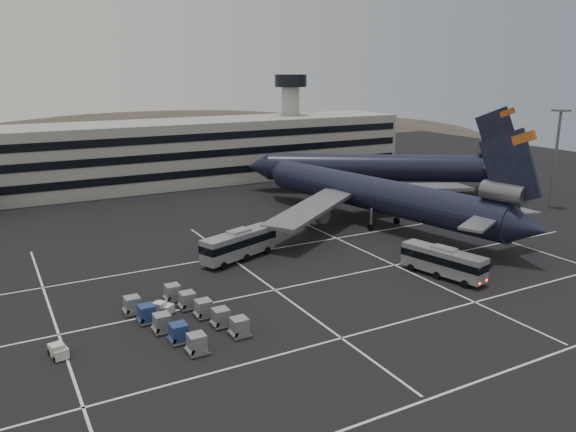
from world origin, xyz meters
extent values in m
plane|color=black|center=(0.00, 0.00, 0.00)|extent=(260.00, 260.00, 0.00)
cube|color=silver|center=(0.00, -22.00, 0.01)|extent=(90.00, 0.25, 0.01)
cube|color=silver|center=(0.00, -10.00, 0.01)|extent=(90.00, 0.25, 0.01)
cube|color=silver|center=(0.00, 4.00, 0.01)|extent=(90.00, 0.25, 0.01)
cube|color=silver|center=(0.00, 18.00, 0.01)|extent=(90.00, 0.25, 0.01)
cube|color=silver|center=(-30.00, 6.00, 0.01)|extent=(0.25, 55.00, 0.01)
cube|color=silver|center=(-6.00, 6.00, 0.01)|extent=(0.25, 55.00, 0.01)
cube|color=silver|center=(12.00, 6.00, 0.01)|extent=(0.25, 55.00, 0.01)
cube|color=silver|center=(34.00, 6.00, 0.01)|extent=(0.25, 55.00, 0.01)
cube|color=gray|center=(0.00, 72.00, 7.00)|extent=(120.00, 18.00, 14.00)
cube|color=black|center=(0.00, 62.95, 3.50)|extent=(118.00, 0.20, 1.60)
cube|color=black|center=(0.00, 62.95, 7.50)|extent=(118.00, 0.20, 1.60)
cube|color=black|center=(0.00, 62.95, 11.20)|extent=(118.00, 0.20, 1.60)
cylinder|color=gray|center=(35.00, 74.00, 11.00)|extent=(4.40, 4.40, 22.00)
cylinder|color=black|center=(35.00, 74.00, 22.50)|extent=(8.00, 8.00, 3.00)
ellipsoid|color=#38332B|center=(30.00, 170.00, -13.50)|extent=(252.00, 180.00, 44.00)
ellipsoid|color=#38332B|center=(110.00, 170.00, -9.00)|extent=(168.00, 120.00, 24.00)
cylinder|color=slate|center=(58.00, 15.00, 9.00)|extent=(0.50, 0.50, 18.00)
cube|color=slate|center=(58.00, 15.00, 18.10)|extent=(2.40, 2.40, 0.35)
cylinder|color=black|center=(22.02, 21.44, 5.20)|extent=(14.39, 48.21, 5.60)
cone|color=black|center=(17.17, 47.18, 5.20)|extent=(6.34, 5.46, 5.60)
cone|color=black|center=(26.92, -4.61, 5.20)|extent=(5.88, 5.85, 5.04)
cube|color=black|center=(26.28, -1.17, 12.60)|extent=(2.25, 9.40, 10.97)
cube|color=#AF5217|center=(26.55, -2.64, 16.80)|extent=(1.14, 3.28, 2.24)
cylinder|color=#595B60|center=(26.18, -0.68, 9.30)|extent=(3.76, 6.40, 2.70)
cube|color=slate|center=(21.96, -0.96, 5.80)|extent=(8.16, 5.85, 0.87)
cube|color=slate|center=(30.22, 0.59, 5.80)|extent=(7.58, 3.37, 0.87)
cube|color=slate|center=(9.36, 21.09, 4.40)|extent=(21.49, 16.51, 1.75)
cylinder|color=#595B60|center=(11.76, 24.59, 2.70)|extent=(3.67, 5.90, 2.70)
cube|color=slate|center=(33.93, 25.71, 4.40)|extent=(22.65, 9.72, 1.75)
cylinder|color=#595B60|center=(30.43, 28.11, 2.70)|extent=(3.67, 5.90, 2.70)
cylinder|color=slate|center=(19.17, 36.53, 2.20)|extent=(0.44, 0.44, 3.00)
cylinder|color=black|center=(19.17, 36.53, 0.55)|extent=(0.70, 1.17, 1.10)
cylinder|color=slate|center=(19.24, 18.88, 2.20)|extent=(0.44, 0.44, 3.00)
cylinder|color=black|center=(19.24, 18.88, 0.55)|extent=(0.70, 1.17, 1.10)
cylinder|color=slate|center=(25.53, 20.06, 2.20)|extent=(0.44, 0.44, 3.00)
cylinder|color=black|center=(25.53, 20.06, 0.55)|extent=(0.70, 1.17, 1.10)
cylinder|color=black|center=(39.04, 41.48, 5.20)|extent=(43.45, 30.58, 5.60)
cone|color=black|center=(16.96, 55.60, 5.20)|extent=(6.81, 7.14, 5.60)
cone|color=black|center=(61.36, 27.20, 5.20)|extent=(6.93, 6.94, 5.04)
cube|color=black|center=(58.41, 29.09, 12.60)|extent=(8.25, 5.53, 10.97)
cube|color=#AF5217|center=(59.67, 28.28, 16.80)|extent=(3.02, 2.20, 2.24)
cylinder|color=#595B60|center=(57.99, 29.36, 9.30)|extent=(6.51, 5.51, 2.70)
cube|color=slate|center=(55.31, 26.09, 5.80)|extent=(5.64, 8.15, 0.87)
cube|color=slate|center=(59.83, 33.17, 5.80)|extent=(7.55, 7.59, 0.87)
cylinder|color=slate|center=(39.04, 41.48, 2.20)|extent=(0.44, 0.44, 3.00)
cylinder|color=black|center=(39.04, 41.48, 0.55)|extent=(1.20, 1.01, 1.10)
cube|color=gray|center=(14.50, -2.25, 2.06)|extent=(5.02, 11.31, 3.01)
cube|color=black|center=(14.50, -2.25, 2.42)|extent=(5.09, 11.38, 0.95)
cube|color=gray|center=(14.50, -2.25, 3.74)|extent=(2.26, 3.30, 0.35)
cylinder|color=black|center=(14.18, -6.30, 0.48)|extent=(0.54, 1.01, 0.96)
cylinder|color=black|center=(16.62, -5.71, 0.48)|extent=(0.54, 1.01, 0.96)
cylinder|color=black|center=(13.28, -2.55, 0.48)|extent=(0.54, 1.01, 0.96)
cylinder|color=black|center=(15.71, -1.96, 0.48)|extent=(0.54, 1.01, 0.96)
cylinder|color=black|center=(12.37, 1.21, 0.48)|extent=(0.54, 1.01, 0.96)
cylinder|color=black|center=(14.81, 1.79, 0.48)|extent=(0.54, 1.01, 0.96)
cube|color=#FF0C05|center=(15.01, -7.82, 0.90)|extent=(0.26, 0.14, 0.22)
cube|color=#FF0C05|center=(16.57, -7.44, 0.90)|extent=(0.26, 0.14, 0.22)
cube|color=gray|center=(-5.20, 16.10, 2.23)|extent=(12.16, 6.81, 3.27)
cube|color=black|center=(-5.20, 16.10, 2.62)|extent=(12.24, 6.88, 1.03)
cube|color=gray|center=(-5.20, 16.10, 4.06)|extent=(3.67, 2.79, 0.38)
cylinder|color=black|center=(-0.79, 16.32, 0.52)|extent=(1.10, 0.70, 1.05)
cylinder|color=black|center=(-1.76, 18.86, 0.52)|extent=(1.10, 0.70, 1.05)
cylinder|color=black|center=(-4.71, 14.83, 0.52)|extent=(1.10, 0.70, 1.05)
cylinder|color=black|center=(-5.68, 17.37, 0.52)|extent=(1.10, 0.70, 1.05)
cylinder|color=black|center=(-8.63, 13.34, 0.52)|extent=(1.10, 0.70, 1.05)
cylinder|color=black|center=(-9.60, 15.88, 0.52)|extent=(1.10, 0.70, 1.05)
cube|color=silver|center=(-30.56, -0.64, 0.57)|extent=(1.62, 2.48, 0.94)
cube|color=silver|center=(-30.47, -1.16, 1.20)|extent=(1.29, 1.12, 0.52)
cylinder|color=black|center=(-30.99, -1.56, 0.29)|extent=(0.32, 0.62, 0.58)
cylinder|color=black|center=(-29.85, -1.37, 0.29)|extent=(0.32, 0.62, 0.58)
cylinder|color=black|center=(-31.27, 0.08, 0.29)|extent=(0.32, 0.62, 0.58)
cylinder|color=black|center=(-30.13, 0.28, 0.29)|extent=(0.32, 0.62, 0.58)
cube|color=silver|center=(-19.58, 4.01, 0.59)|extent=(2.44, 2.66, 0.97)
cube|color=silver|center=(-19.26, 3.58, 1.23)|extent=(1.52, 1.48, 0.54)
cylinder|color=black|center=(-19.55, 2.97, 0.30)|extent=(0.55, 0.62, 0.60)
cylinder|color=black|center=(-18.60, 3.68, 0.30)|extent=(0.55, 0.62, 0.60)
cylinder|color=black|center=(-20.57, 4.35, 0.30)|extent=(0.55, 0.62, 0.60)
cylinder|color=black|center=(-19.62, 5.05, 0.30)|extent=(0.55, 0.62, 0.60)
cube|color=#2D2D30|center=(-19.29, -5.99, 0.16)|extent=(2.40, 2.61, 0.18)
cylinder|color=black|center=(-19.29, -5.99, 0.10)|extent=(0.10, 0.20, 0.20)
cube|color=gray|center=(-19.29, -5.99, 1.05)|extent=(1.89, 1.89, 1.60)
cube|color=#2D2D30|center=(-14.45, -4.72, 0.16)|extent=(2.40, 2.61, 0.18)
cylinder|color=black|center=(-14.45, -4.72, 0.10)|extent=(0.10, 0.20, 0.20)
cube|color=gray|center=(-14.45, -4.72, 1.05)|extent=(1.89, 1.89, 1.60)
cube|color=#2D2D30|center=(-20.05, -3.09, 0.16)|extent=(2.40, 2.61, 0.18)
cylinder|color=black|center=(-20.05, -3.09, 0.10)|extent=(0.10, 0.20, 0.20)
cube|color=navy|center=(-20.05, -3.09, 1.05)|extent=(1.89, 1.89, 1.60)
cube|color=#2D2D30|center=(-15.22, -1.82, 0.16)|extent=(2.40, 2.61, 0.18)
cylinder|color=black|center=(-15.22, -1.82, 0.10)|extent=(0.10, 0.20, 0.20)
cube|color=gray|center=(-15.22, -1.82, 1.05)|extent=(1.89, 1.89, 1.60)
cube|color=#2D2D30|center=(-20.82, -0.19, 0.16)|extent=(2.40, 2.61, 0.18)
cylinder|color=black|center=(-20.82, -0.19, 0.10)|extent=(0.10, 0.20, 0.20)
cube|color=gray|center=(-20.82, -0.19, 1.05)|extent=(1.89, 1.89, 1.60)
cube|color=#2D2D30|center=(-15.98, 1.08, 0.16)|extent=(2.40, 2.61, 0.18)
cylinder|color=black|center=(-15.98, 1.08, 0.10)|extent=(0.10, 0.20, 0.20)
cube|color=gray|center=(-15.98, 1.08, 1.05)|extent=(1.89, 1.89, 1.60)
cube|color=#2D2D30|center=(-21.58, 2.71, 0.16)|extent=(2.40, 2.61, 0.18)
cylinder|color=black|center=(-21.58, 2.71, 0.10)|extent=(0.10, 0.20, 0.20)
cube|color=navy|center=(-21.58, 2.71, 1.05)|extent=(1.89, 1.89, 1.60)
cube|color=#2D2D30|center=(-16.75, 3.98, 0.16)|extent=(2.40, 2.61, 0.18)
cylinder|color=black|center=(-16.75, 3.98, 0.10)|extent=(0.10, 0.20, 0.20)
cube|color=gray|center=(-16.75, 3.98, 1.05)|extent=(1.89, 1.89, 1.60)
cube|color=#2D2D30|center=(-22.34, 5.61, 0.16)|extent=(2.40, 2.61, 0.18)
cylinder|color=black|center=(-22.34, 5.61, 0.10)|extent=(0.10, 0.20, 0.20)
cube|color=gray|center=(-22.34, 5.61, 1.05)|extent=(1.89, 1.89, 1.60)
cube|color=#2D2D30|center=(-17.51, 6.89, 0.16)|extent=(2.40, 2.61, 0.18)
cylinder|color=black|center=(-17.51, 6.89, 0.10)|extent=(0.10, 0.20, 0.20)
cube|color=gray|center=(-17.51, 6.89, 1.05)|extent=(1.89, 1.89, 1.60)
camera|label=1|loc=(-34.49, -51.02, 25.36)|focal=35.00mm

